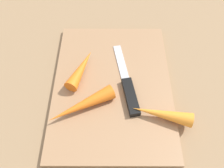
# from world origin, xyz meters

# --- Properties ---
(ground_plane) EXTENTS (1.40, 1.40, 0.00)m
(ground_plane) POSITION_xyz_m (0.00, 0.00, 0.00)
(ground_plane) COLOR #8C6D4C
(cutting_board) EXTENTS (0.36, 0.26, 0.01)m
(cutting_board) POSITION_xyz_m (0.00, 0.00, 0.01)
(cutting_board) COLOR #99704C
(cutting_board) RESTS_ON ground_plane
(knife) EXTENTS (0.20, 0.06, 0.01)m
(knife) POSITION_xyz_m (-0.02, -0.04, 0.02)
(knife) COLOR #B7B7BC
(knife) RESTS_ON cutting_board
(carrot_longest) EXTENTS (0.10, 0.14, 0.03)m
(carrot_longest) POSITION_xyz_m (-0.06, 0.06, 0.03)
(carrot_longest) COLOR orange
(carrot_longest) RESTS_ON cutting_board
(carrot_shortest) EXTENTS (0.11, 0.07, 0.03)m
(carrot_shortest) POSITION_xyz_m (0.03, 0.07, 0.03)
(carrot_shortest) COLOR orange
(carrot_shortest) RESTS_ON cutting_board
(carrot_medium) EXTENTS (0.06, 0.12, 0.03)m
(carrot_medium) POSITION_xyz_m (-0.08, -0.10, 0.03)
(carrot_medium) COLOR orange
(carrot_medium) RESTS_ON cutting_board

